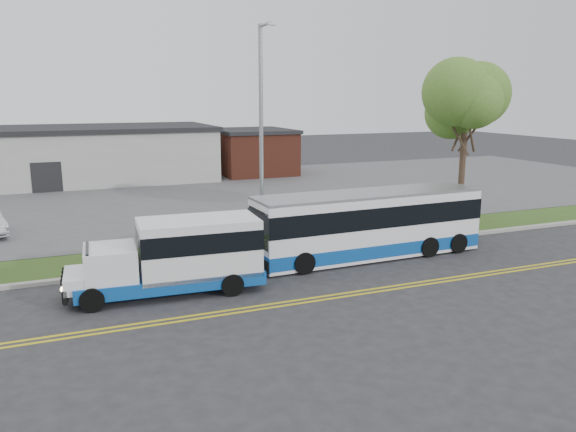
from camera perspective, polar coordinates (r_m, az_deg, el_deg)
name	(u,v)px	position (r m, az deg, el deg)	size (l,w,h in m)	color
ground	(213,274)	(21.81, -7.59, -5.83)	(140.00, 140.00, 0.00)	#28282B
lane_line_north	(244,308)	(18.31, -4.45, -9.29)	(70.00, 0.12, 0.01)	gold
lane_line_south	(247,311)	(18.05, -4.15, -9.62)	(70.00, 0.12, 0.01)	gold
curb	(206,264)	(22.80, -8.31, -4.86)	(80.00, 0.30, 0.15)	#9E9B93
verge	(196,253)	(24.49, -9.34, -3.76)	(80.00, 3.30, 0.10)	#334F1A
parking_lot	(146,199)	(38.05, -14.19, 1.70)	(80.00, 25.00, 0.10)	#4C4C4F
commercial_building	(46,155)	(47.33, -23.36, 5.66)	(25.40, 10.40, 4.35)	#9E9E99
brick_wing	(253,152)	(48.92, -3.57, 6.54)	(6.30, 7.30, 3.90)	brown
tree_east	(466,106)	(30.02, 17.65, 10.64)	(5.20, 5.20, 8.33)	#3D2D21
streetlight_near	(262,130)	(24.29, -2.69, 8.68)	(0.35, 1.53, 9.50)	gray
shuttle_bus	(180,254)	(19.70, -10.90, -3.79)	(6.74, 2.55, 2.54)	#0D4696
transit_bus	(368,224)	(23.78, 8.18, -0.84)	(10.05, 2.62, 2.77)	white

